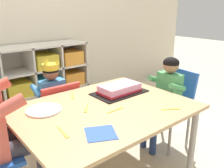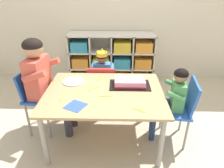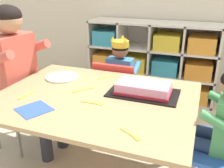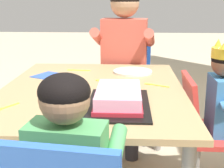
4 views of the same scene
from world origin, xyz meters
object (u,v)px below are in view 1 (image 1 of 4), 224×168
Objects in this scene: classroom_chair_guest_side at (172,100)px; birthday_cake_on_tray at (119,89)px; guest_at_table_side at (165,92)px; paper_plate_stack at (44,110)px; fork_scattered_mid_table at (116,110)px; activity_table at (104,115)px; fork_near_cake_tray at (86,108)px; fork_beside_plate_stack at (72,96)px; fork_by_napkin at (64,133)px; fork_near_child_seat at (172,109)px; child_with_crown at (50,93)px; classroom_chair_blue at (57,111)px.

birthday_cake_on_tray is at bearing -96.66° from classroom_chair_guest_side.
classroom_chair_guest_side is at bearing 90.00° from guest_at_table_side.
paper_plate_stack is 1.75× the size of fork_scattered_mid_table.
fork_near_cake_tray is (-0.11, 0.05, 0.06)m from activity_table.
birthday_cake_on_tray is 0.60m from paper_plate_stack.
fork_beside_plate_stack is (-0.84, 0.30, 0.16)m from classroom_chair_guest_side.
fork_near_child_seat is at bearing -97.82° from fork_by_napkin.
child_with_crown reaches higher than classroom_chair_guest_side.
fork_scattered_mid_table is at bearing 97.46° from child_with_crown.
classroom_chair_blue is at bearing 29.23° from fork_beside_plate_stack.
child_with_crown is at bearing -38.29° from fork_near_child_seat.
birthday_cake_on_tray reaches higher than paper_plate_stack.
classroom_chair_blue is (-0.07, 0.57, -0.15)m from activity_table.
fork_near_child_seat is at bearing -90.14° from fork_near_cake_tray.
classroom_chair_blue is at bearing 53.98° from paper_plate_stack.
fork_by_napkin and fork_near_cake_tray have the same top height.
fork_near_cake_tray is at bearing -85.03° from guest_at_table_side.
classroom_chair_blue is at bearing -83.30° from fork_scattered_mid_table.
classroom_chair_blue is 0.57m from fork_near_cake_tray.
classroom_chair_guest_side is 1.14m from paper_plate_stack.
fork_by_napkin is at bearing -74.35° from guest_at_table_side.
birthday_cake_on_tray reaches higher than fork_by_napkin.
classroom_chair_guest_side is at bearing -81.36° from fork_beside_plate_stack.
classroom_chair_guest_side is at bearing 146.36° from classroom_chair_blue.
classroom_chair_guest_side is 5.66× the size of fork_beside_plate_stack.
classroom_chair_guest_side is 0.57m from birthday_cake_on_tray.
classroom_chair_blue is 0.17m from child_with_crown.
classroom_chair_guest_side is at bearing -174.24° from fork_scattered_mid_table.
guest_at_table_side is 5.79× the size of fork_by_napkin.
activity_table is 0.67m from guest_at_table_side.
classroom_chair_blue is 5.34× the size of fork_near_child_seat.
child_with_crown is 1.16× the size of classroom_chair_guest_side.
fork_near_child_seat is (0.38, -1.00, 0.08)m from child_with_crown.
child_with_crown is at bearing 120.18° from birthday_cake_on_tray.
paper_plate_stack reaches higher than activity_table.
fork_by_napkin is at bearing 16.24° from fork_near_child_seat.
fork_near_cake_tray is at bearing -9.91° from fork_near_child_seat.
birthday_cake_on_tray is (0.32, -0.55, 0.11)m from child_with_crown.
birthday_cake_on_tray is at bearing -89.92° from fork_beside_plate_stack.
fork_scattered_mid_table is at bearing -138.50° from fork_beside_plate_stack.
paper_plate_stack is at bearing -39.48° from fork_scattered_mid_table.
fork_near_child_seat is (0.38, -0.89, 0.22)m from classroom_chair_blue.
fork_by_napkin is at bearing 4.75° from fork_scattered_mid_table.
fork_by_napkin is (-0.32, -0.44, -0.00)m from fork_beside_plate_stack.
classroom_chair_guest_side is at bearing -114.31° from fork_near_child_seat.
fork_beside_plate_stack is 1.05× the size of fork_near_child_seat.
fork_near_cake_tray is at bearing 85.63° from classroom_chair_blue.
fork_by_napkin is 1.10× the size of fork_scattered_mid_table.
classroom_chair_guest_side is at bearing 141.57° from child_with_crown.
fork_by_napkin is at bearing 66.67° from classroom_chair_blue.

